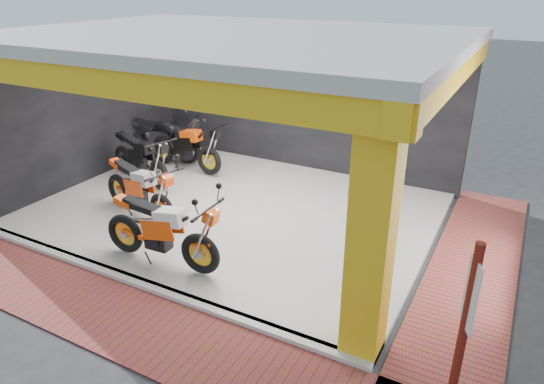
# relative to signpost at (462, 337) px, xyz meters

# --- Properties ---
(ground) EXTENTS (80.00, 80.00, 0.00)m
(ground) POSITION_rel_signpost_xyz_m (-4.97, 1.52, -1.30)
(ground) COLOR #2D2D30
(ground) RESTS_ON ground
(showroom_floor) EXTENTS (8.00, 6.00, 0.10)m
(showroom_floor) POSITION_rel_signpost_xyz_m (-4.97, 3.52, -1.25)
(showroom_floor) COLOR white
(showroom_floor) RESTS_ON ground
(showroom_ceiling) EXTENTS (8.40, 6.40, 0.20)m
(showroom_ceiling) POSITION_rel_signpost_xyz_m (-4.97, 3.52, 2.30)
(showroom_ceiling) COLOR beige
(showroom_ceiling) RESTS_ON corner_column
(back_wall) EXTENTS (8.20, 0.20, 3.50)m
(back_wall) POSITION_rel_signpost_xyz_m (-4.97, 6.62, 0.45)
(back_wall) COLOR black
(back_wall) RESTS_ON ground
(left_wall) EXTENTS (0.20, 6.20, 3.50)m
(left_wall) POSITION_rel_signpost_xyz_m (-9.07, 3.52, 0.45)
(left_wall) COLOR black
(left_wall) RESTS_ON ground
(corner_column) EXTENTS (0.50, 0.50, 3.50)m
(corner_column) POSITION_rel_signpost_xyz_m (-1.22, 0.77, 0.45)
(corner_column) COLOR yellow
(corner_column) RESTS_ON ground
(header_beam_front) EXTENTS (8.40, 0.30, 0.40)m
(header_beam_front) POSITION_rel_signpost_xyz_m (-4.97, 0.52, 2.00)
(header_beam_front) COLOR yellow
(header_beam_front) RESTS_ON corner_column
(header_beam_right) EXTENTS (0.30, 6.40, 0.40)m
(header_beam_right) POSITION_rel_signpost_xyz_m (-0.97, 3.52, 2.00)
(header_beam_right) COLOR yellow
(header_beam_right) RESTS_ON corner_column
(floor_kerb) EXTENTS (8.00, 0.20, 0.10)m
(floor_kerb) POSITION_rel_signpost_xyz_m (-4.97, 0.50, -1.25)
(floor_kerb) COLOR white
(floor_kerb) RESTS_ON ground
(paver_front) EXTENTS (9.00, 1.40, 0.03)m
(paver_front) POSITION_rel_signpost_xyz_m (-4.97, -0.28, -1.29)
(paver_front) COLOR #973135
(paver_front) RESTS_ON ground
(paver_right) EXTENTS (1.40, 7.00, 0.03)m
(paver_right) POSITION_rel_signpost_xyz_m (-0.17, 3.52, -1.29)
(paver_right) COLOR #973135
(paver_right) RESTS_ON ground
(signpost) EXTENTS (0.15, 0.31, 2.38)m
(signpost) POSITION_rel_signpost_xyz_m (0.00, 0.00, 0.00)
(signpost) COLOR maroon
(signpost) RESTS_ON ground
(moto_hero) EXTENTS (2.45, 1.00, 1.48)m
(moto_hero) POSITION_rel_signpost_xyz_m (-4.10, 1.14, -0.46)
(moto_hero) COLOR #F24D0A
(moto_hero) RESTS_ON showroom_floor
(moto_row_a) EXTENTS (2.45, 1.37, 1.42)m
(moto_row_a) POSITION_rel_signpost_xyz_m (-5.73, 2.13, -0.49)
(moto_row_a) COLOR #FC430A
(moto_row_a) RESTS_ON showroom_floor
(moto_row_b) EXTENTS (2.46, 1.42, 1.42)m
(moto_row_b) POSITION_rel_signpost_xyz_m (-7.03, 3.56, -0.49)
(moto_row_b) COLOR black
(moto_row_b) RESTS_ON showroom_floor
(moto_row_c) EXTENTS (2.48, 1.08, 1.48)m
(moto_row_c) POSITION_rel_signpost_xyz_m (-6.53, 4.84, -0.46)
(moto_row_c) COLOR black
(moto_row_c) RESTS_ON showroom_floor
(moto_row_d) EXTENTS (2.55, 1.39, 1.48)m
(moto_row_d) POSITION_rel_signpost_xyz_m (-7.51, 5.25, -0.46)
(moto_row_d) COLOR black
(moto_row_d) RESTS_ON showroom_floor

